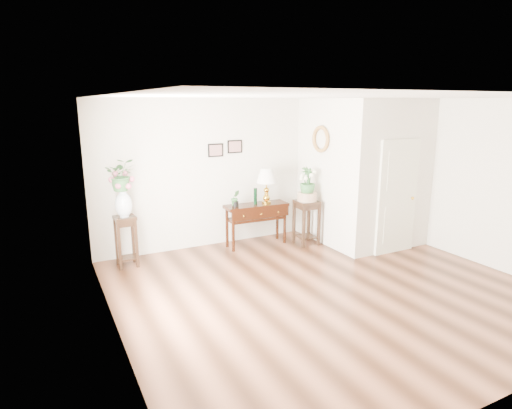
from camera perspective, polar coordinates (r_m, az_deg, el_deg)
floor at (r=6.62m, az=9.38°, el=-11.04°), size 6.00×5.50×0.02m
ceiling at (r=6.04m, az=10.42°, el=13.94°), size 6.00×5.50×0.02m
wall_back at (r=8.50m, az=-1.32°, el=4.46°), size 6.00×0.02×2.80m
wall_left at (r=5.03m, az=-18.69°, el=-2.55°), size 0.02×5.50×2.80m
wall_right at (r=8.32m, az=26.68°, el=2.83°), size 0.02×5.50×2.80m
partition at (r=8.84m, az=13.90°, el=4.42°), size 1.80×1.95×2.80m
door at (r=8.19m, az=18.32°, el=0.94°), size 0.90×0.05×2.10m
art_print_left at (r=8.16m, az=-5.42°, el=7.22°), size 0.30×0.02×0.25m
art_print_right at (r=8.31m, az=-2.84°, el=7.72°), size 0.30×0.02×0.25m
wall_ornament at (r=8.28m, az=8.60°, el=8.61°), size 0.07×0.51×0.51m
console_table at (r=8.33m, az=0.04°, el=-2.70°), size 1.25×0.46×0.82m
table_lamp at (r=8.25m, az=1.40°, el=2.58°), size 0.43×0.43×0.69m
green_vase at (r=8.18m, az=-0.09°, el=1.20°), size 0.08×0.08×0.32m
potted_plant at (r=8.00m, az=-2.79°, el=0.77°), size 0.18×0.15×0.30m
plant_stand_a at (r=7.58m, az=-16.92°, el=-4.73°), size 0.35×0.35×0.88m
porcelain_vase at (r=7.41m, az=-17.26°, el=0.15°), size 0.34×0.34×0.49m
lily_arrangement at (r=7.32m, az=-17.50°, el=3.55°), size 0.56×0.51×0.54m
plant_stand_b at (r=8.43m, az=6.73°, el=-2.40°), size 0.44×0.44×0.88m
ceramic_bowl at (r=8.31m, az=6.82°, el=1.04°), size 0.43×0.43×0.17m
narcissus at (r=8.25m, az=6.88°, el=3.12°), size 0.36×0.36×0.53m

